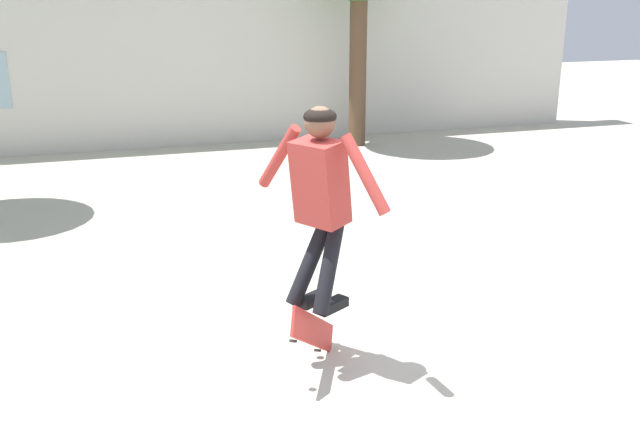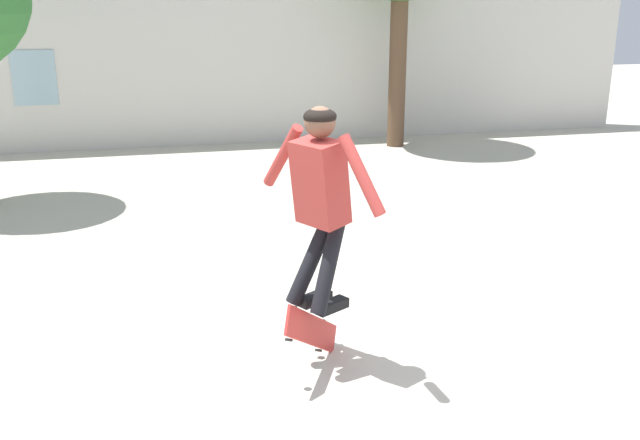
# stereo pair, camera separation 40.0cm
# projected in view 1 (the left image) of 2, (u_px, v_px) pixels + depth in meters

# --- Properties ---
(ground_plane) EXTENTS (40.00, 40.00, 0.00)m
(ground_plane) POSITION_uv_depth(u_px,v_px,m) (365.00, 355.00, 5.30)
(ground_plane) COLOR beige
(building_backdrop) EXTENTS (15.77, 0.52, 4.51)m
(building_backdrop) POSITION_uv_depth(u_px,v_px,m) (191.00, 43.00, 12.34)
(building_backdrop) COLOR beige
(building_backdrop) RESTS_ON ground_plane
(skater) EXTENTS (0.65, 1.05, 1.43)m
(skater) POSITION_uv_depth(u_px,v_px,m) (320.00, 192.00, 4.80)
(skater) COLOR #B23833
(skateboard_flipping) EXTENTS (0.53, 0.69, 0.65)m
(skateboard_flipping) POSITION_uv_depth(u_px,v_px,m) (313.00, 330.00, 5.01)
(skateboard_flipping) COLOR red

